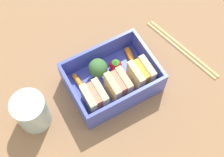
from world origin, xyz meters
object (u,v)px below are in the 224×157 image
at_px(carrot_stick_left, 132,59).
at_px(strawberry_far_left, 116,65).
at_px(sandwich_left, 141,74).
at_px(drinking_glass, 32,112).
at_px(sandwich_center_left, 118,86).
at_px(sandwich_center, 95,98).
at_px(broccoli_floret, 98,68).
at_px(carrot_stick_far_left, 80,84).
at_px(chopstick_pair, 182,48).

bearing_deg(carrot_stick_left, strawberry_far_left, 0.74).
xyz_separation_m(sandwich_left, drinking_glass, (0.21, -0.03, -0.00)).
height_order(sandwich_center_left, sandwich_center, same).
relative_size(sandwich_left, drinking_glass, 0.70).
height_order(carrot_stick_left, strawberry_far_left, strawberry_far_left).
bearing_deg(sandwich_left, drinking_glass, -8.44).
bearing_deg(sandwich_center_left, sandwich_left, 180.00).
distance_m(sandwich_left, drinking_glass, 0.22).
xyz_separation_m(sandwich_left, broccoli_floret, (0.07, -0.05, 0.00)).
relative_size(sandwich_center_left, carrot_stick_left, 1.00).
height_order(sandwich_center_left, drinking_glass, drinking_glass).
bearing_deg(drinking_glass, sandwich_center, 164.33).
relative_size(sandwich_center_left, carrot_stick_far_left, 1.09).
bearing_deg(sandwich_left, strawberry_far_left, -57.90).
xyz_separation_m(broccoli_floret, chopstick_pair, (-0.19, 0.02, -0.04)).
bearing_deg(strawberry_far_left, drinking_glass, 4.70).
bearing_deg(sandwich_center_left, broccoli_floret, -71.70).
height_order(sandwich_left, sandwich_center, same).
bearing_deg(strawberry_far_left, sandwich_left, 122.10).
height_order(sandwich_center, strawberry_far_left, sandwich_center).
xyz_separation_m(carrot_stick_far_left, drinking_glass, (0.10, 0.02, 0.02)).
relative_size(sandwich_center_left, chopstick_pair, 0.28).
distance_m(strawberry_far_left, drinking_glass, 0.18).
distance_m(strawberry_far_left, carrot_stick_far_left, 0.08).
bearing_deg(sandwich_center_left, sandwich_center, 0.00).
bearing_deg(strawberry_far_left, carrot_stick_left, -179.26).
xyz_separation_m(sandwich_left, carrot_stick_left, (-0.01, -0.05, -0.02)).
height_order(chopstick_pair, drinking_glass, drinking_glass).
distance_m(strawberry_far_left, broccoli_floret, 0.04).
bearing_deg(sandwich_center_left, chopstick_pair, -171.54).
bearing_deg(carrot_stick_far_left, strawberry_far_left, 179.51).
distance_m(carrot_stick_left, drinking_glass, 0.22).
xyz_separation_m(sandwich_center_left, carrot_stick_left, (-0.06, -0.05, -0.02)).
height_order(sandwich_left, chopstick_pair, sandwich_left).
xyz_separation_m(carrot_stick_left, carrot_stick_far_left, (0.12, -0.00, -0.00)).
relative_size(sandwich_left, broccoli_floret, 1.06).
bearing_deg(carrot_stick_far_left, sandwich_center_left, 140.83).
xyz_separation_m(sandwich_center_left, drinking_glass, (0.16, -0.03, -0.00)).
height_order(broccoli_floret, drinking_glass, drinking_glass).
xyz_separation_m(carrot_stick_left, drinking_glass, (0.22, 0.02, 0.02)).
xyz_separation_m(sandwich_center, carrot_stick_left, (-0.11, -0.05, -0.02)).
relative_size(sandwich_left, carrot_stick_left, 1.00).
distance_m(broccoli_floret, drinking_glass, 0.15).
distance_m(carrot_stick_left, chopstick_pair, 0.12).
bearing_deg(sandwich_center, carrot_stick_far_left, -80.41).
xyz_separation_m(strawberry_far_left, broccoli_floret, (0.04, -0.00, 0.02)).
bearing_deg(sandwich_left, broccoli_floret, -36.84).
bearing_deg(carrot_stick_far_left, broccoli_floret, -176.47).
relative_size(strawberry_far_left, broccoli_floret, 0.63).
height_order(sandwich_left, broccoli_floret, sandwich_left).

